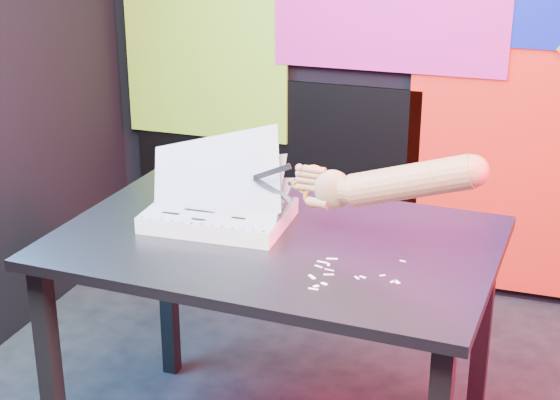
% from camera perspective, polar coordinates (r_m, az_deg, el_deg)
% --- Properties ---
extents(room, '(3.01, 3.01, 2.71)m').
position_cam_1_polar(room, '(2.01, 5.77, 10.92)').
color(room, black).
rests_on(room, ground).
extents(backdrop, '(2.88, 0.05, 2.08)m').
position_cam_1_polar(backdrop, '(3.49, 12.19, 8.16)').
color(backdrop, red).
rests_on(backdrop, ground).
extents(work_table, '(1.24, 0.86, 0.75)m').
position_cam_1_polar(work_table, '(2.42, -0.30, -4.43)').
color(work_table, black).
rests_on(work_table, ground).
extents(printout_stack, '(0.45, 0.30, 0.30)m').
position_cam_1_polar(printout_stack, '(2.47, -4.08, -0.89)').
color(printout_stack, silver).
rests_on(printout_stack, work_table).
extents(scissors, '(0.22, 0.03, 0.13)m').
position_cam_1_polar(scissors, '(2.34, 1.94, 0.93)').
color(scissors, beige).
rests_on(scissors, printout_stack).
extents(hand_forearm, '(0.50, 0.12, 0.20)m').
position_cam_1_polar(hand_forearm, '(2.25, 7.77, 1.17)').
color(hand_forearm, '#B3775B').
rests_on(hand_forearm, work_table).
extents(paper_clippings, '(0.23, 0.24, 0.00)m').
position_cam_1_polar(paper_clippings, '(2.17, 4.03, -4.93)').
color(paper_clippings, white).
rests_on(paper_clippings, work_table).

